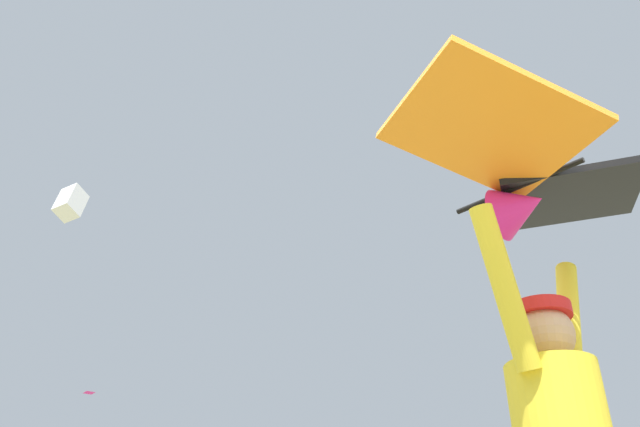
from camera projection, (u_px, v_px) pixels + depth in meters
The scene contains 3 objects.
held_stunt_kite at pixel (529, 178), 2.83m from camera, with size 1.57×1.01×0.38m.
distant_kite_white_low_right at pixel (71, 203), 26.60m from camera, with size 1.36×1.42×1.58m.
distant_kite_magenta_low_left at pixel (89, 392), 34.43m from camera, with size 0.69×0.69×0.08m.
Camera 1 is at (-1.68, -1.24, 0.61)m, focal length 36.86 mm.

